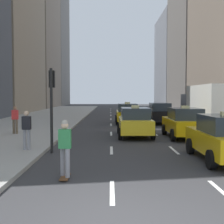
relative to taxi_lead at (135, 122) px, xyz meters
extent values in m
cube|color=#9E9E99|center=(-8.20, 14.47, -0.81)|extent=(8.00, 66.00, 0.15)
cube|color=white|center=(-1.40, -10.53, -0.87)|extent=(0.12, 2.00, 0.01)
cube|color=white|center=(-1.40, -4.53, -0.87)|extent=(0.12, 2.00, 0.01)
cube|color=white|center=(-1.40, 1.47, -0.87)|extent=(0.12, 2.00, 0.01)
cube|color=white|center=(-1.40, 7.47, -0.87)|extent=(0.12, 2.00, 0.01)
cube|color=white|center=(-1.40, 13.47, -0.87)|extent=(0.12, 2.00, 0.01)
cube|color=white|center=(-1.40, 19.47, -0.87)|extent=(0.12, 2.00, 0.01)
cube|color=white|center=(-1.40, 25.47, -0.87)|extent=(0.12, 2.00, 0.01)
cube|color=white|center=(-1.40, 31.47, -0.87)|extent=(0.12, 2.00, 0.01)
cube|color=white|center=(-1.40, 37.47, -0.87)|extent=(0.12, 2.00, 0.01)
cube|color=white|center=(1.40, -10.53, -0.87)|extent=(0.12, 2.00, 0.01)
cube|color=white|center=(1.40, -4.53, -0.87)|extent=(0.12, 2.00, 0.01)
cube|color=white|center=(1.40, 1.47, -0.87)|extent=(0.12, 2.00, 0.01)
cube|color=white|center=(1.40, 7.47, -0.87)|extent=(0.12, 2.00, 0.01)
cube|color=white|center=(1.40, 13.47, -0.87)|extent=(0.12, 2.00, 0.01)
cube|color=white|center=(1.40, 19.47, -0.87)|extent=(0.12, 2.00, 0.01)
cube|color=white|center=(1.40, 25.47, -0.87)|extent=(0.12, 2.00, 0.01)
cube|color=white|center=(1.40, 31.47, -0.87)|extent=(0.12, 2.00, 0.01)
cube|color=white|center=(1.40, 37.47, -0.87)|extent=(0.12, 2.00, 0.01)
cube|color=white|center=(4.20, 1.47, -0.87)|extent=(0.12, 2.00, 0.01)
cube|color=white|center=(4.20, 7.47, -0.87)|extent=(0.12, 2.00, 0.01)
cube|color=white|center=(4.20, 13.47, -0.87)|extent=(0.12, 2.00, 0.01)
cube|color=white|center=(4.20, 19.47, -0.87)|extent=(0.12, 2.00, 0.01)
cube|color=white|center=(4.20, 25.47, -0.87)|extent=(0.12, 2.00, 0.01)
cube|color=white|center=(4.20, 31.47, -0.87)|extent=(0.12, 2.00, 0.01)
cube|color=white|center=(4.20, 37.47, -0.87)|extent=(0.12, 2.00, 0.01)
cube|color=gray|center=(-15.20, 42.15, 17.83)|extent=(6.00, 15.70, 37.42)
cube|color=slate|center=(-15.20, 57.40, 14.92)|extent=(6.00, 14.37, 31.59)
cube|color=gray|center=(10.80, 40.44, 7.69)|extent=(6.00, 14.34, 17.13)
cube|color=yellow|center=(0.00, 0.07, -0.17)|extent=(1.80, 4.40, 0.76)
cube|color=#28333D|center=(0.00, -0.19, 0.53)|extent=(1.58, 2.29, 0.64)
cube|color=#F2E599|center=(0.00, -0.19, 0.92)|extent=(0.44, 0.20, 0.14)
cylinder|color=black|center=(-0.90, 1.43, -0.55)|extent=(0.22, 0.66, 0.66)
cylinder|color=black|center=(0.90, 1.43, -0.55)|extent=(0.22, 0.66, 0.66)
cylinder|color=black|center=(-0.90, -1.29, -0.55)|extent=(0.22, 0.66, 0.66)
cylinder|color=black|center=(0.90, -1.29, -0.55)|extent=(0.22, 0.66, 0.66)
cube|color=yellow|center=(2.80, -0.45, -0.17)|extent=(1.80, 4.40, 0.76)
cube|color=#28333D|center=(2.80, -0.71, 0.53)|extent=(1.58, 2.29, 0.64)
cube|color=#F2E599|center=(2.80, -0.71, 0.92)|extent=(0.44, 0.20, 0.14)
cylinder|color=black|center=(1.90, 0.92, -0.55)|extent=(0.22, 0.66, 0.66)
cylinder|color=black|center=(3.70, 0.92, -0.55)|extent=(0.22, 0.66, 0.66)
cylinder|color=black|center=(1.90, -1.81, -0.55)|extent=(0.22, 0.66, 0.66)
cylinder|color=black|center=(3.70, -1.81, -0.55)|extent=(0.22, 0.66, 0.66)
cube|color=yellow|center=(0.00, 8.47, -0.17)|extent=(1.80, 4.40, 0.76)
cube|color=#28333D|center=(0.00, 8.20, 0.53)|extent=(1.58, 2.29, 0.64)
cube|color=#F2E599|center=(0.00, 8.20, 0.92)|extent=(0.44, 0.20, 0.14)
cylinder|color=black|center=(-0.90, 9.83, -0.55)|extent=(0.22, 0.66, 0.66)
cylinder|color=black|center=(0.90, 9.83, -0.55)|extent=(0.22, 0.66, 0.66)
cylinder|color=black|center=(-0.90, 7.10, -0.55)|extent=(0.22, 0.66, 0.66)
cylinder|color=black|center=(0.90, 7.10, -0.55)|extent=(0.22, 0.66, 0.66)
cube|color=yellow|center=(2.80, -6.77, -0.17)|extent=(1.80, 4.40, 0.76)
cylinder|color=black|center=(1.90, -5.41, -0.55)|extent=(0.22, 0.66, 0.66)
cylinder|color=black|center=(1.90, -8.14, -0.55)|extent=(0.22, 0.66, 0.66)
cube|color=black|center=(2.80, 8.61, -0.14)|extent=(1.80, 4.41, 0.82)
cube|color=#28333D|center=(2.80, 8.35, 0.59)|extent=(1.58, 2.29, 0.64)
cylinder|color=black|center=(1.90, 9.98, -0.55)|extent=(0.22, 0.66, 0.66)
cylinder|color=black|center=(3.70, 9.98, -0.55)|extent=(0.22, 0.66, 0.66)
cylinder|color=black|center=(1.90, 7.25, -0.55)|extent=(0.22, 0.66, 0.66)
cylinder|color=black|center=(3.70, 7.25, -0.55)|extent=(0.22, 0.66, 0.66)
cube|color=#262628|center=(5.60, 7.00, 0.62)|extent=(2.10, 2.40, 2.10)
cube|color=#28333D|center=(5.60, 8.15, 0.92)|extent=(1.90, 0.10, 0.90)
cube|color=silver|center=(5.60, 2.80, 0.92)|extent=(2.30, 6.00, 2.70)
cylinder|color=black|center=(4.55, 7.00, -0.43)|extent=(0.28, 0.90, 0.90)
cylinder|color=black|center=(6.65, 7.00, -0.43)|extent=(0.28, 0.90, 0.90)
cylinder|color=black|center=(4.45, 1.60, -0.43)|extent=(0.28, 0.90, 0.90)
cube|color=brown|center=(-2.78, -9.24, -0.83)|extent=(0.24, 0.80, 0.03)
cylinder|color=black|center=(-2.78, -8.96, -0.86)|extent=(0.18, 0.05, 0.05)
cylinder|color=black|center=(-2.78, -9.52, -0.86)|extent=(0.18, 0.05, 0.05)
cylinder|color=gray|center=(-2.87, -9.12, -0.40)|extent=(0.14, 0.14, 0.84)
cylinder|color=gray|center=(-2.69, -9.36, -0.40)|extent=(0.14, 0.14, 0.84)
cube|color=#338C4C|center=(-2.78, -9.24, 0.30)|extent=(0.36, 0.22, 0.56)
sphere|color=beige|center=(-2.78, -9.24, 0.70)|extent=(0.22, 0.22, 0.22)
sphere|color=#B2AD9E|center=(-2.78, -9.24, 0.76)|extent=(0.20, 0.20, 0.20)
cylinder|color=gray|center=(-5.09, -5.19, -0.30)|extent=(0.14, 0.14, 0.86)
cylinder|color=gray|center=(-4.91, -5.19, -0.30)|extent=(0.14, 0.14, 0.86)
cube|color=black|center=(-5.00, -5.19, 0.41)|extent=(0.36, 0.22, 0.56)
sphere|color=beige|center=(-5.00, -5.19, 0.81)|extent=(0.22, 0.22, 0.22)
cylinder|color=brown|center=(-7.25, 0.30, -0.30)|extent=(0.14, 0.14, 0.86)
cylinder|color=brown|center=(-7.07, 0.30, -0.30)|extent=(0.14, 0.14, 0.86)
cube|color=red|center=(-7.16, 0.30, 0.41)|extent=(0.36, 0.22, 0.56)
sphere|color=#9E7051|center=(-7.16, 0.30, 0.81)|extent=(0.22, 0.22, 0.22)
cylinder|color=black|center=(-3.95, -5.13, 0.92)|extent=(0.12, 0.12, 3.60)
cube|color=black|center=(-3.95, -4.95, 2.27)|extent=(0.24, 0.20, 0.72)
sphere|color=red|center=(-3.95, -4.84, 2.50)|extent=(0.14, 0.14, 0.14)
sphere|color=#4C3F14|center=(-3.95, -4.84, 2.27)|extent=(0.14, 0.14, 0.14)
sphere|color=#198C2D|center=(-3.95, -4.84, 2.04)|extent=(0.14, 0.14, 0.14)
camera|label=1|loc=(-1.44, -18.34, 1.59)|focal=50.00mm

